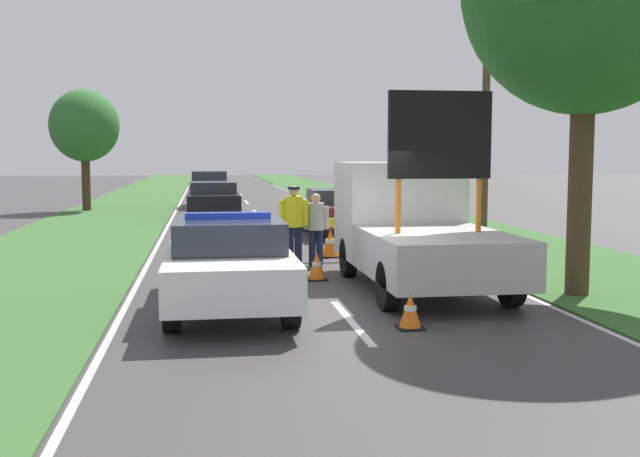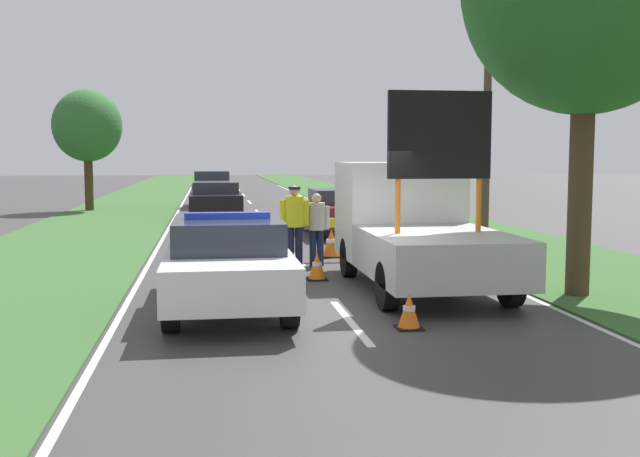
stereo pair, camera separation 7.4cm
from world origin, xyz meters
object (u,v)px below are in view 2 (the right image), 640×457
traffic_cone_centre_front (331,243)px  queued_car_suv_grey (212,189)px  traffic_cone_near_truck (317,266)px  queued_car_sedan_black (216,199)px  roadside_tree_near_right (87,126)px  utility_pole (488,96)px  police_car (228,261)px  work_truck (413,226)px  road_barrier (298,226)px  pedestrian_civilian (317,223)px  traffic_cone_near_police (409,311)px  queued_car_wagon_maroon (336,210)px  police_officer (295,219)px

traffic_cone_centre_front → queued_car_suv_grey: queued_car_suv_grey is taller
traffic_cone_near_truck → queued_car_sedan_black: queued_car_sedan_black is taller
queued_car_suv_grey → roadside_tree_near_right: (-5.30, -1.82, 2.81)m
queued_car_sedan_black → queued_car_suv_grey: size_ratio=1.01×
queued_car_sedan_black → utility_pole: (6.89, -10.24, 3.18)m
police_car → roadside_tree_near_right: (-5.48, 21.84, 2.90)m
roadside_tree_near_right → traffic_cone_centre_front: bearing=-63.5°
roadside_tree_near_right → utility_pole: bearing=-50.7°
work_truck → queued_car_suv_grey: (-3.66, 21.96, -0.27)m
road_barrier → pedestrian_civilian: pedestrian_civilian is taller
work_truck → road_barrier: size_ratio=1.65×
traffic_cone_near_truck → roadside_tree_near_right: (-7.26, 19.35, 3.39)m
pedestrian_civilian → traffic_cone_near_truck: bearing=-73.7°
queued_car_suv_grey → roadside_tree_near_right: bearing=18.9°
traffic_cone_near_police → queued_car_suv_grey: size_ratio=0.12×
road_barrier → queued_car_wagon_maroon: (1.83, 5.60, -0.08)m
queued_car_sedan_black → traffic_cone_centre_front: bearing=103.1°
police_car → road_barrier: police_car is taller
road_barrier → utility_pole: (5.10, 1.63, 3.13)m
traffic_cone_near_truck → queued_car_sedan_black: (-1.84, 14.56, 0.49)m
roadside_tree_near_right → queued_car_wagon_maroon: bearing=-50.7°
work_truck → traffic_cone_centre_front: 4.16m
police_car → utility_pole: size_ratio=0.64×
pedestrian_civilian → utility_pole: bearing=51.5°
road_barrier → utility_pole: utility_pole is taller
roadside_tree_near_right → utility_pole: (12.31, -15.03, 0.28)m
work_truck → traffic_cone_near_truck: 2.06m
work_truck → queued_car_suv_grey: size_ratio=1.21×
queued_car_wagon_maroon → queued_car_suv_grey: 13.41m
queued_car_wagon_maroon → work_truck: bearing=89.6°
work_truck → utility_pole: size_ratio=0.69×
traffic_cone_centre_front → traffic_cone_near_police: bearing=-90.8°
work_truck → road_barrier: 3.91m
traffic_cone_near_truck → queued_car_suv_grey: (-1.96, 21.17, 0.58)m
queued_car_suv_grey → utility_pole: utility_pole is taller
pedestrian_civilian → traffic_cone_centre_front: 1.60m
pedestrian_civilian → police_officer: bearing=-145.1°
queued_car_wagon_maroon → queued_car_sedan_black: size_ratio=0.96×
queued_car_wagon_maroon → traffic_cone_centre_front: bearing=79.2°
road_barrier → queued_car_sedan_black: bearing=95.3°
queued_car_wagon_maroon → traffic_cone_near_truck: bearing=77.9°
road_barrier → utility_pole: 6.21m
police_officer → traffic_cone_near_truck: size_ratio=3.24×
pedestrian_civilian → traffic_cone_near_truck: pedestrian_civilian is taller
work_truck → roadside_tree_near_right: 22.19m
work_truck → traffic_cone_near_truck: (-1.71, 0.79, -0.85)m
utility_pole → police_car: bearing=-135.1°
road_barrier → pedestrian_civilian: size_ratio=2.02×
traffic_cone_centre_front → traffic_cone_near_truck: 3.30m
queued_car_wagon_maroon → pedestrian_civilian: bearing=76.7°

